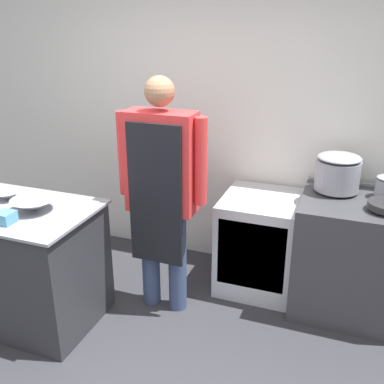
% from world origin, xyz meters
% --- Properties ---
extents(wall_back, '(8.00, 0.05, 2.70)m').
position_xyz_m(wall_back, '(0.00, 1.99, 1.35)').
color(wall_back, silver).
rests_on(wall_back, ground_plane).
extents(prep_counter, '(1.14, 0.76, 0.90)m').
position_xyz_m(prep_counter, '(-1.08, 0.56, 0.45)').
color(prep_counter, '#2D2D33').
rests_on(prep_counter, ground_plane).
extents(stove, '(0.85, 0.75, 0.93)m').
position_xyz_m(stove, '(1.22, 1.54, 0.46)').
color(stove, '#38383D').
rests_on(stove, ground_plane).
extents(fridge_unit, '(0.63, 0.67, 0.80)m').
position_xyz_m(fridge_unit, '(0.48, 1.60, 0.40)').
color(fridge_unit, silver).
rests_on(fridge_unit, ground_plane).
extents(person_cook, '(0.68, 0.24, 1.80)m').
position_xyz_m(person_cook, '(-0.15, 1.05, 1.04)').
color(person_cook, '#38476B').
rests_on(person_cook, ground_plane).
extents(mixing_bowl, '(0.31, 0.31, 0.09)m').
position_xyz_m(mixing_bowl, '(-0.92, 0.58, 0.95)').
color(mixing_bowl, gray).
rests_on(mixing_bowl, prep_counter).
extents(small_bowl, '(0.20, 0.20, 0.06)m').
position_xyz_m(small_bowl, '(-1.24, 0.68, 0.93)').
color(small_bowl, gray).
rests_on(small_bowl, prep_counter).
extents(plastic_tub, '(0.11, 0.11, 0.08)m').
position_xyz_m(plastic_tub, '(-0.96, 0.34, 0.94)').
color(plastic_tub, teal).
rests_on(plastic_tub, prep_counter).
extents(stock_pot, '(0.33, 0.33, 0.28)m').
position_xyz_m(stock_pot, '(1.03, 1.67, 1.07)').
color(stock_pot, gray).
rests_on(stock_pot, stove).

